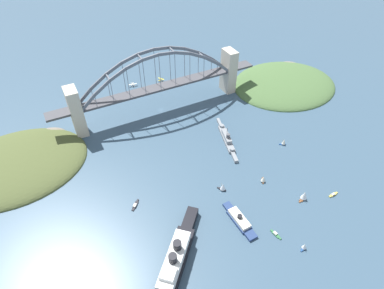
{
  "coord_description": "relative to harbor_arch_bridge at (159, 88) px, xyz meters",
  "views": [
    {
      "loc": [
        109.99,
        292.41,
        221.3
      ],
      "look_at": [
        0.0,
        80.49,
        8.0
      ],
      "focal_mm": 30.06,
      "sensor_mm": 36.0,
      "label": 1
    }
  ],
  "objects": [
    {
      "name": "small_boat_0",
      "position": [
        -0.35,
        139.05,
        -25.45
      ],
      "size": [
        6.78,
        7.85,
        8.8
      ],
      "color": "black",
      "rests_on": "ground"
    },
    {
      "name": "harbor_ferry_steamer",
      "position": [
        5.16,
        173.96,
        -27.28
      ],
      "size": [
        9.95,
        39.86,
        7.6
      ],
      "color": "navy",
      "rests_on": "ground"
    },
    {
      "name": "headland_west_shore",
      "position": [
        -166.63,
        22.27,
        -29.57
      ],
      "size": [
        136.85,
        118.29,
        20.09
      ],
      "color": "#476638",
      "rests_on": "ground"
    },
    {
      "name": "small_boat_5",
      "position": [
        -38.26,
        147.74,
        -26.04
      ],
      "size": [
        5.94,
        7.24,
        7.55
      ],
      "color": "brown",
      "rests_on": "ground"
    },
    {
      "name": "seaplane_second_in_formation",
      "position": [
        11.44,
        -64.6,
        -27.84
      ],
      "size": [
        11.31,
        7.36,
        4.56
      ],
      "color": "#B7B7B2",
      "rests_on": "ground"
    },
    {
      "name": "ground_plane",
      "position": [
        -0.0,
        -0.0,
        -29.57
      ],
      "size": [
        1400.0,
        1400.0,
        0.0
      ],
      "primitive_type": "plane",
      "color": "#385166"
    },
    {
      "name": "small_boat_3",
      "position": [
        -87.91,
        116.05,
        -25.95
      ],
      "size": [
        6.74,
        5.21,
        7.72
      ],
      "color": "#234C8C",
      "rests_on": "ground"
    },
    {
      "name": "small_boat_7",
      "position": [
        -83.42,
        189.04,
        -28.84
      ],
      "size": [
        10.05,
        2.72,
        1.99
      ],
      "color": "gold",
      "rests_on": "ground"
    },
    {
      "name": "small_boat_2",
      "position": [
        -24.58,
        216.87,
        -26.41
      ],
      "size": [
        6.23,
        4.41,
        6.76
      ],
      "color": "#234C8C",
      "rests_on": "ground"
    },
    {
      "name": "seaplane_taxiing_near_bridge",
      "position": [
        -25.95,
        -59.25,
        -27.76
      ],
      "size": [
        8.47,
        8.83,
        4.55
      ],
      "color": "#B7B7B2",
      "rests_on": "ground"
    },
    {
      "name": "harbor_arch_bridge",
      "position": [
        0.0,
        0.0,
        0.0
      ],
      "size": [
        244.37,
        20.17,
        73.79
      ],
      "color": "beige",
      "rests_on": "ground"
    },
    {
      "name": "headland_east_shore",
      "position": [
        159.32,
        20.99,
        -29.57
      ],
      "size": [
        135.39,
        108.67,
        21.23
      ],
      "color": "#4C562D",
      "rests_on": "ground"
    },
    {
      "name": "ocean_liner",
      "position": [
        68.43,
        185.42,
        -23.07
      ],
      "size": [
        75.12,
        79.96,
        20.82
      ],
      "color": "black",
      "rests_on": "ground"
    },
    {
      "name": "small_boat_4",
      "position": [
        -57.09,
        180.15,
        -24.78
      ],
      "size": [
        9.78,
        6.59,
        10.43
      ],
      "color": "brown",
      "rests_on": "ground"
    },
    {
      "name": "small_boat_6",
      "position": [
        -13.35,
        197.44,
        -28.86
      ],
      "size": [
        3.54,
        10.72,
        2.0
      ],
      "color": "#2D6B3D",
      "rests_on": "ground"
    },
    {
      "name": "small_boat_1",
      "position": [
        74.94,
        119.73,
        -28.9
      ],
      "size": [
        9.69,
        10.32,
        1.86
      ],
      "color": "black",
      "rests_on": "ground"
    },
    {
      "name": "naval_cruiser",
      "position": [
        -39.23,
        83.6,
        -26.69
      ],
      "size": [
        22.25,
        68.14,
        17.04
      ],
      "color": "gray",
      "rests_on": "ground"
    }
  ]
}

